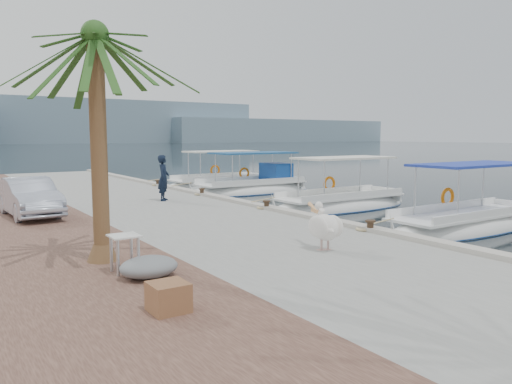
# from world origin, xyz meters

# --- Properties ---
(ground) EXTENTS (400.00, 400.00, 0.00)m
(ground) POSITION_xyz_m (0.00, 0.00, 0.00)
(ground) COLOR black
(ground) RESTS_ON ground
(concrete_quay) EXTENTS (6.00, 40.00, 0.50)m
(concrete_quay) POSITION_xyz_m (-3.00, 5.00, 0.25)
(concrete_quay) COLOR gray
(concrete_quay) RESTS_ON ground
(quay_curb) EXTENTS (0.44, 40.00, 0.12)m
(quay_curb) POSITION_xyz_m (-0.22, 5.00, 0.56)
(quay_curb) COLOR #A59E92
(quay_curb) RESTS_ON concrete_quay
(cobblestone_strip) EXTENTS (4.00, 40.00, 0.50)m
(cobblestone_strip) POSITION_xyz_m (-8.00, 5.00, 0.25)
(cobblestone_strip) COLOR #51342B
(cobblestone_strip) RESTS_ON ground
(distant_hills) EXTENTS (330.00, 60.00, 18.00)m
(distant_hills) POSITION_xyz_m (29.61, 201.49, 7.61)
(distant_hills) COLOR gray
(distant_hills) RESTS_ON ground
(fishing_caique_b) EXTENTS (7.56, 2.13, 2.83)m
(fishing_caique_b) POSITION_xyz_m (4.37, -3.32, 0.12)
(fishing_caique_b) COLOR white
(fishing_caique_b) RESTS_ON ground
(fishing_caique_c) EXTENTS (7.26, 2.23, 2.83)m
(fishing_caique_c) POSITION_xyz_m (4.22, 2.57, 0.12)
(fishing_caique_c) COLOR white
(fishing_caique_c) RESTS_ON ground
(fishing_caique_d) EXTENTS (7.60, 2.47, 2.83)m
(fishing_caique_d) POSITION_xyz_m (4.49, 9.85, 0.19)
(fishing_caique_d) COLOR white
(fishing_caique_d) RESTS_ON ground
(fishing_caique_e) EXTENTS (7.18, 2.11, 2.83)m
(fishing_caique_e) POSITION_xyz_m (4.18, 13.08, 0.12)
(fishing_caique_e) COLOR white
(fishing_caique_e) RESTS_ON ground
(mooring_bollards) EXTENTS (0.28, 20.28, 0.33)m
(mooring_bollards) POSITION_xyz_m (-0.35, 1.50, 0.69)
(mooring_bollards) COLOR black
(mooring_bollards) RESTS_ON concrete_quay
(pelican) EXTENTS (0.69, 1.39, 1.08)m
(pelican) POSITION_xyz_m (-2.84, -4.43, 1.06)
(pelican) COLOR tan
(pelican) RESTS_ON concrete_quay
(fisherman) EXTENTS (0.74, 0.81, 1.85)m
(fisherman) POSITION_xyz_m (-2.42, 5.84, 1.43)
(fisherman) COLOR black
(fisherman) RESTS_ON concrete_quay
(date_palm) EXTENTS (4.60, 4.60, 5.56)m
(date_palm) POSITION_xyz_m (-7.42, -2.62, 5.11)
(date_palm) COLOR brown
(date_palm) RESTS_ON cobblestone_strip
(parked_car) EXTENTS (1.56, 3.92, 1.27)m
(parked_car) POSITION_xyz_m (-7.66, 4.57, 1.13)
(parked_car) COLOR silver
(parked_car) RESTS_ON cobblestone_strip
(wooden_crate) EXTENTS (0.55, 0.55, 0.44)m
(wooden_crate) POSITION_xyz_m (-7.50, -6.22, 0.72)
(wooden_crate) COLOR brown
(wooden_crate) RESTS_ON cobblestone_strip
(tarp_bundle) EXTENTS (1.10, 0.90, 0.40)m
(tarp_bundle) POSITION_xyz_m (-7.07, -4.35, 0.70)
(tarp_bundle) COLOR slate
(tarp_bundle) RESTS_ON cobblestone_strip
(folding_table) EXTENTS (0.55, 0.55, 0.73)m
(folding_table) POSITION_xyz_m (-7.32, -3.75, 1.02)
(folding_table) COLOR silver
(folding_table) RESTS_ON cobblestone_strip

